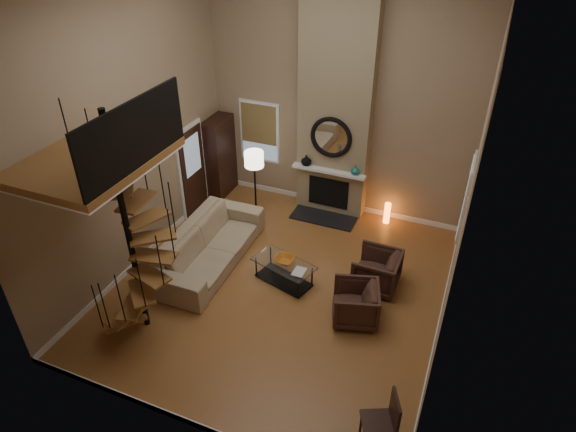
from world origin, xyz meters
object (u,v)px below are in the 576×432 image
at_px(floor_lamp, 254,165).
at_px(armchair_far, 360,304).
at_px(accent_lamp, 387,213).
at_px(coffee_table, 284,270).
at_px(armchair_near, 380,272).
at_px(sofa, 209,245).
at_px(hutch, 220,158).
at_px(side_chair, 385,419).

bearing_deg(floor_lamp, armchair_far, -35.82).
bearing_deg(accent_lamp, coffee_table, -116.26).
bearing_deg(coffee_table, armchair_far, -14.64).
xyz_separation_m(floor_lamp, accent_lamp, (2.84, 1.01, -1.16)).
distance_m(armchair_near, coffee_table, 1.86).
bearing_deg(floor_lamp, sofa, -96.59).
height_order(armchair_near, accent_lamp, armchair_near).
xyz_separation_m(hutch, floor_lamp, (1.34, -0.79, 0.46)).
distance_m(floor_lamp, accent_lamp, 3.23).
bearing_deg(sofa, floor_lamp, -8.06).
xyz_separation_m(armchair_near, floor_lamp, (-3.22, 1.23, 1.06)).
bearing_deg(coffee_table, accent_lamp, 63.74).
bearing_deg(accent_lamp, floor_lamp, -160.48).
distance_m(hutch, accent_lamp, 4.24).
relative_size(coffee_table, side_chair, 1.39).
bearing_deg(armchair_near, armchair_far, -6.74).
distance_m(sofa, armchair_near, 3.46).
height_order(armchair_near, armchair_far, armchair_near).
bearing_deg(floor_lamp, side_chair, -47.70).
bearing_deg(sofa, accent_lamp, -49.09).
relative_size(armchair_far, floor_lamp, 0.46).
relative_size(sofa, accent_lamp, 5.88).
distance_m(hutch, armchair_far, 5.39).
bearing_deg(accent_lamp, armchair_far, -85.59).
xyz_separation_m(hutch, side_chair, (5.38, -5.23, -0.42)).
bearing_deg(side_chair, accent_lamp, 102.45).
relative_size(armchair_near, floor_lamp, 0.49).
height_order(floor_lamp, side_chair, floor_lamp).
xyz_separation_m(floor_lamp, side_chair, (4.04, -4.44, -0.89)).
bearing_deg(floor_lamp, armchair_near, -20.88).
xyz_separation_m(armchair_near, coffee_table, (-1.76, -0.57, -0.07)).
height_order(sofa, armchair_far, sofa).
relative_size(sofa, armchair_far, 3.69).
bearing_deg(hutch, armchair_near, -23.93).
xyz_separation_m(hutch, sofa, (1.13, -2.56, -0.55)).
relative_size(floor_lamp, accent_lamp, 3.45).
relative_size(hutch, armchair_far, 2.53).
height_order(armchair_far, floor_lamp, floor_lamp).
xyz_separation_m(hutch, armchair_far, (4.42, -3.02, -0.60)).
xyz_separation_m(armchair_near, accent_lamp, (-0.38, 2.23, -0.10)).
distance_m(armchair_far, coffee_table, 1.69).
relative_size(armchair_far, side_chair, 0.85).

